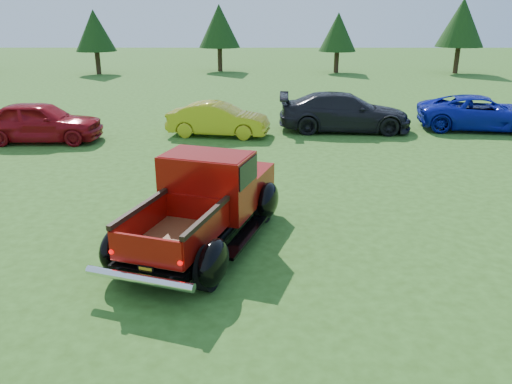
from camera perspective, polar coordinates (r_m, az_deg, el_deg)
ground at (r=10.28m, az=0.47°, el=-4.95°), size 120.00×120.00×0.00m
tree_west at (r=40.17m, az=-17.96°, el=17.13°), size 2.94×2.94×4.60m
tree_mid_left at (r=40.46m, az=-4.23°, el=18.38°), size 3.20×3.20×5.00m
tree_mid_right at (r=39.82m, az=9.35°, el=17.58°), size 2.82×2.82×4.40m
tree_east at (r=41.66m, az=22.43°, el=17.45°), size 3.46×3.46×5.40m
pickup_truck at (r=9.94m, az=-5.45°, el=-0.74°), size 3.36×5.02×1.75m
show_car_red at (r=19.22m, az=-23.45°, el=7.39°), size 4.23×1.76×1.43m
show_car_yellow at (r=18.63m, az=-4.33°, el=8.27°), size 3.87×1.87×1.22m
show_car_grey at (r=19.68m, az=10.07°, el=8.99°), size 5.11×2.32×1.45m
show_car_blue at (r=21.47m, az=24.33°, el=8.25°), size 5.00×2.85×1.31m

